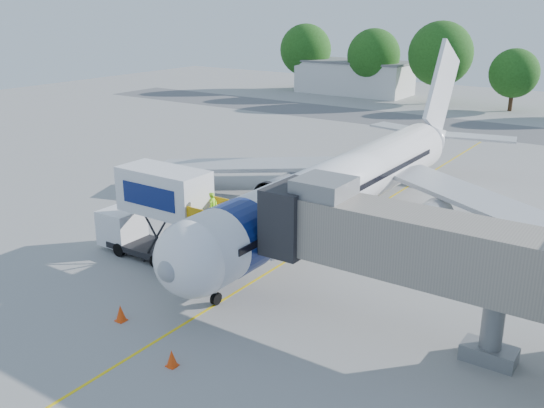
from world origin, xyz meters
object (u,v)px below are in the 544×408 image
Objects in this scene: aircraft at (347,183)px; jet_bridge at (393,241)px; catering_hiloader at (157,214)px; ground_tug at (14,387)px.

aircraft reaches higher than jet_bridge.
aircraft is 2.71× the size of jet_bridge.
catering_hiloader is (-14.26, -0.00, -1.58)m from jet_bridge.
jet_bridge is 16.10m from ground_tug.
jet_bridge is (7.99, -11.12, 1.39)m from aircraft.
jet_bridge is at bearing 0.01° from catering_hiloader.
aircraft is 4.44× the size of catering_hiloader.
jet_bridge is 14.35m from catering_hiloader.
catering_hiloader is at bearing -179.99° from jet_bridge.
aircraft is at bearing 86.36° from ground_tug.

